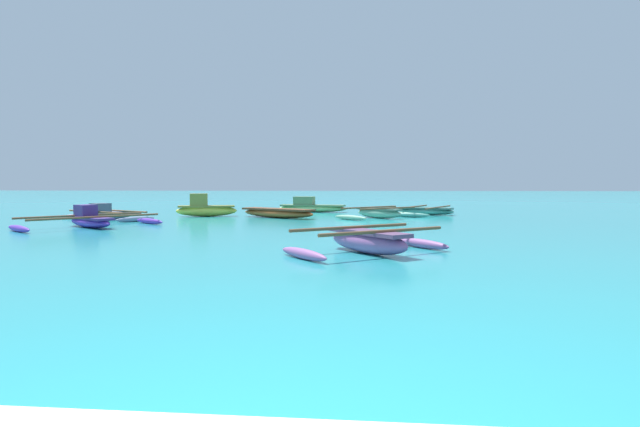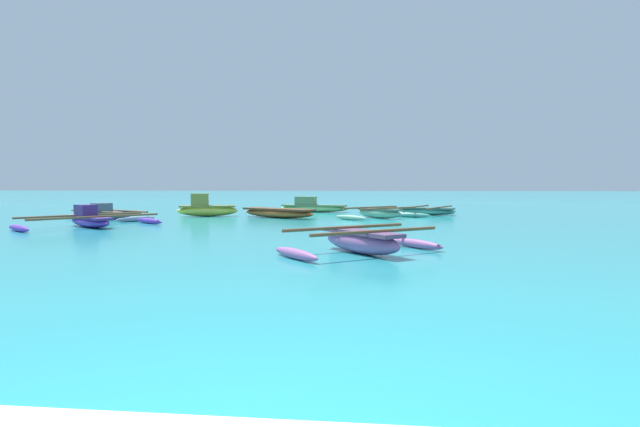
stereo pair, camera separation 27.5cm
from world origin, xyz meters
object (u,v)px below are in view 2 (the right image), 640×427
(moored_boat_3, at_px, (206,208))
(moored_boat_7, at_px, (379,213))
(moored_boat_0, at_px, (278,213))
(moored_boat_2, at_px, (89,220))
(moored_boat_4, at_px, (313,207))
(moored_boat_6, at_px, (107,214))
(moored_boat_5, at_px, (427,211))
(moored_boat_1, at_px, (361,241))

(moored_boat_3, height_order, moored_boat_7, moored_boat_3)
(moored_boat_0, distance_m, moored_boat_7, 4.33)
(moored_boat_2, height_order, moored_boat_4, moored_boat_4)
(moored_boat_2, distance_m, moored_boat_7, 11.16)
(moored_boat_2, distance_m, moored_boat_6, 3.76)
(moored_boat_3, bearing_deg, moored_boat_4, 27.26)
(moored_boat_7, bearing_deg, moored_boat_4, 171.21)
(moored_boat_2, distance_m, moored_boat_4, 11.85)
(moored_boat_5, bearing_deg, moored_boat_2, -121.67)
(moored_boat_0, relative_size, moored_boat_6, 0.85)
(moored_boat_5, distance_m, moored_boat_7, 3.41)
(moored_boat_0, distance_m, moored_boat_6, 6.95)
(moored_boat_4, relative_size, moored_boat_6, 0.86)
(moored_boat_4, height_order, moored_boat_6, moored_boat_4)
(moored_boat_1, height_order, moored_boat_2, moored_boat_2)
(moored_boat_6, bearing_deg, moored_boat_1, -100.14)
(moored_boat_2, height_order, moored_boat_6, moored_boat_2)
(moored_boat_3, distance_m, moored_boat_4, 5.91)
(moored_boat_0, bearing_deg, moored_boat_3, -159.32)
(moored_boat_3, relative_size, moored_boat_5, 0.61)
(moored_boat_4, distance_m, moored_boat_6, 10.03)
(moored_boat_6, xyz_separation_m, moored_boat_7, (11.03, 2.01, -0.01))
(moored_boat_2, bearing_deg, moored_boat_6, 147.67)
(moored_boat_5, bearing_deg, moored_boat_6, -136.76)
(moored_boat_1, height_order, moored_boat_3, moored_boat_3)
(moored_boat_5, bearing_deg, moored_boat_4, -174.77)
(moored_boat_6, relative_size, moored_boat_7, 1.14)
(moored_boat_4, xyz_separation_m, moored_boat_7, (3.40, -4.50, -0.07))
(moored_boat_3, distance_m, moored_boat_7, 7.75)
(moored_boat_0, xyz_separation_m, moored_boat_5, (6.59, 2.71, -0.03))
(moored_boat_6, bearing_deg, moored_boat_3, -22.45)
(moored_boat_1, xyz_separation_m, moored_boat_6, (-10.50, 8.97, -0.02))
(moored_boat_0, bearing_deg, moored_boat_4, 110.21)
(moored_boat_1, xyz_separation_m, moored_boat_2, (-9.17, 5.46, -0.00))
(moored_boat_1, bearing_deg, moored_boat_6, -168.41)
(moored_boat_2, height_order, moored_boat_7, moored_boat_2)
(moored_boat_3, relative_size, moored_boat_7, 0.72)
(moored_boat_4, height_order, moored_boat_7, moored_boat_4)
(moored_boat_1, height_order, moored_boat_4, moored_boat_4)
(moored_boat_5, height_order, moored_boat_7, moored_boat_7)
(moored_boat_0, relative_size, moored_boat_7, 0.97)
(moored_boat_3, bearing_deg, moored_boat_5, -3.89)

